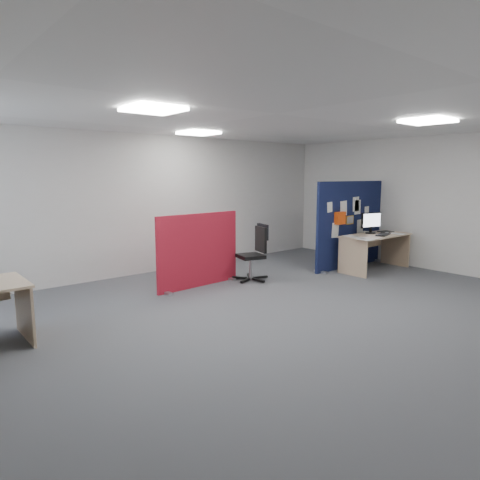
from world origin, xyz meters
TOP-DOWN VIEW (x-y plane):
  - floor at (0.00, 0.00)m, footprint 9.00×9.00m
  - ceiling at (0.00, 0.00)m, footprint 9.00×7.00m
  - wall_back at (0.00, 3.50)m, footprint 9.00×0.02m
  - wall_right at (4.50, 0.00)m, footprint 0.02×7.00m
  - ceiling_lights at (0.33, 0.67)m, footprint 4.10×4.10m
  - navy_divider at (3.47, 1.27)m, footprint 2.18×0.30m
  - main_desk at (3.58, 0.78)m, footprint 1.59×0.71m
  - monitor_main at (3.64, 0.90)m, footprint 0.49×0.21m
  - keyboard at (3.62, 0.60)m, footprint 0.48×0.30m
  - mouse at (3.84, 0.65)m, footprint 0.11×0.09m
  - paper_tray at (4.10, 0.83)m, footprint 0.32×0.27m
  - red_divider at (0.10, 1.96)m, footprint 1.70×0.30m
  - office_chair at (1.17, 1.68)m, footprint 0.67×0.65m
  - desk_papers at (3.47, 0.76)m, footprint 1.64×0.88m

SIDE VIEW (x-z plane):
  - floor at x=0.00m, z-range 0.00..0.00m
  - main_desk at x=3.58m, z-range 0.19..0.92m
  - office_chair at x=1.17m, z-range 0.07..1.08m
  - red_divider at x=0.10m, z-range -0.01..1.26m
  - desk_papers at x=3.47m, z-range 0.73..0.73m
  - paper_tray at x=4.10m, z-range 0.73..0.74m
  - keyboard at x=3.62m, z-range 0.73..0.75m
  - mouse at x=3.84m, z-range 0.73..0.76m
  - navy_divider at x=3.47m, z-range 0.00..1.79m
  - monitor_main at x=3.64m, z-range 0.75..1.19m
  - wall_back at x=0.00m, z-range 0.00..2.70m
  - wall_right at x=4.50m, z-range 0.00..2.70m
  - ceiling_lights at x=0.33m, z-range 2.65..2.69m
  - ceiling at x=0.00m, z-range 2.69..2.71m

